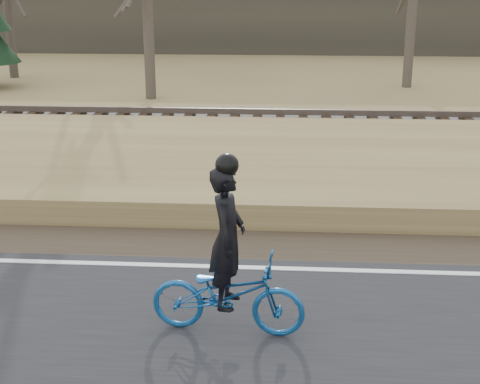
{
  "coord_description": "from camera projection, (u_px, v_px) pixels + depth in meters",
  "views": [
    {
      "loc": [
        4.31,
        -8.54,
        4.02
      ],
      "look_at": [
        3.7,
        0.5,
        1.1
      ],
      "focal_mm": 50.0,
      "sensor_mm": 36.0,
      "label": 1
    }
  ],
  "objects": [
    {
      "name": "shoulder",
      "position": [
        14.0,
        238.0,
        10.75
      ],
      "size": [
        120.0,
        1.6,
        0.04
      ],
      "primitive_type": "cube",
      "color": "#473A2B",
      "rests_on": "ground"
    },
    {
      "name": "embankment",
      "position": [
        71.0,
        174.0,
        13.54
      ],
      "size": [
        120.0,
        5.0,
        0.44
      ],
      "primitive_type": "cube",
      "color": "#9A864E",
      "rests_on": "ground"
    },
    {
      "name": "ballast",
      "position": [
        116.0,
        132.0,
        17.15
      ],
      "size": [
        120.0,
        3.0,
        0.45
      ],
      "primitive_type": "cube",
      "color": "slate",
      "rests_on": "ground"
    },
    {
      "name": "railroad",
      "position": [
        116.0,
        120.0,
        17.05
      ],
      "size": [
        120.0,
        2.4,
        0.29
      ],
      "color": "black",
      "rests_on": "ballast"
    },
    {
      "name": "cyclist",
      "position": [
        228.0,
        278.0,
        7.64
      ],
      "size": [
        1.84,
        0.8,
        2.15
      ],
      "rotation": [
        0.0,
        0.0,
        1.47
      ],
      "color": "navy",
      "rests_on": "road"
    }
  ]
}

